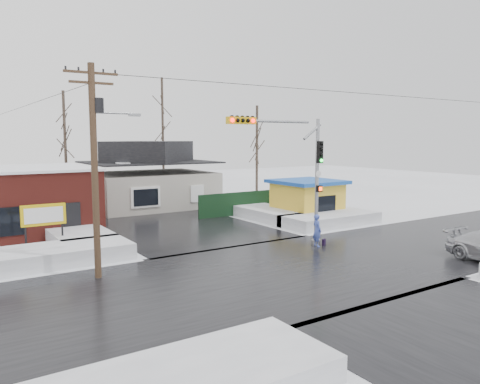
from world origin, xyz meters
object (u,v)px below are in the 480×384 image
utility_pole (96,158)px  kiosk (307,199)px  traffic_signal (296,165)px  marquee_sign (44,216)px  pedestrian (317,231)px

utility_pole → kiosk: (17.43, 6.49, -3.65)m
traffic_signal → marquee_sign: size_ratio=2.75×
utility_pole → marquee_sign: bearing=100.1°
traffic_signal → pedestrian: 3.90m
utility_pole → pedestrian: 12.50m
pedestrian → utility_pole: bearing=97.0°
marquee_sign → kiosk: 18.51m
pedestrian → traffic_signal: bearing=90.1°
kiosk → pedestrian: (-5.69, -7.29, -0.57)m
marquee_sign → pedestrian: marquee_sign is taller
traffic_signal → kiosk: traffic_signal is taller
utility_pole → pedestrian: bearing=-3.9°
traffic_signal → utility_pole: bearing=177.1°
utility_pole → marquee_sign: utility_pole is taller
utility_pole → pedestrian: (11.74, -0.79, -4.22)m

